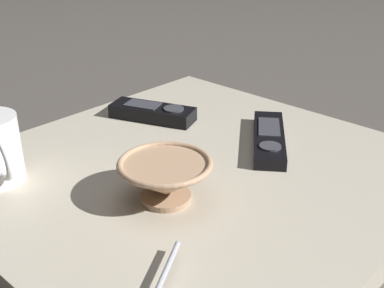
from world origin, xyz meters
TOP-DOWN VIEW (x-y plane):
  - ground_plane at (0.00, 0.00)m, footprint 6.00×6.00m
  - table at (0.00, 0.00)m, footprint 0.60×0.62m
  - cereal_bowl at (0.03, -0.09)m, footprint 0.12×0.12m
  - tv_remote_near at (0.04, 0.14)m, footprint 0.15×0.18m
  - tv_remote_far at (-0.18, 0.09)m, footprint 0.16×0.10m

SIDE VIEW (x-z plane):
  - ground_plane at x=0.00m, z-range 0.00..0.00m
  - table at x=0.00m, z-range 0.00..0.04m
  - tv_remote_near at x=0.04m, z-range 0.03..0.06m
  - tv_remote_far at x=-0.18m, z-range 0.03..0.06m
  - cereal_bowl at x=0.03m, z-range 0.04..0.10m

